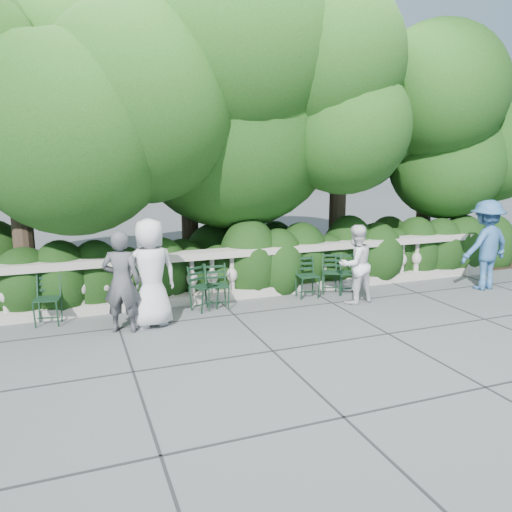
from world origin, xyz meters
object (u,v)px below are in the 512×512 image
object	(u,v)px
chair_e	(332,295)
person_older_blue	(486,245)
chair_a	(47,327)
chair_d	(348,296)
chair_f	(310,299)
person_casual_man	(355,264)
person_businessman	(150,273)
person_woman_grey	(122,282)
chair_c	(219,311)
chair_b	(209,312)

from	to	relation	value
chair_e	person_older_blue	xyz separation A→B (m)	(3.26, -0.67, 0.95)
chair_a	chair_d	distance (m)	5.66
chair_d	chair_e	xyz separation A→B (m)	(-0.29, 0.15, 0.00)
chair_f	person_casual_man	size ratio (longest dim) A/B	0.55
person_businessman	chair_f	bearing A→B (deg)	177.34
person_woman_grey	person_casual_man	size ratio (longest dim) A/B	1.09
person_older_blue	chair_c	bearing A→B (deg)	-11.27
chair_e	person_businessman	size ratio (longest dim) A/B	0.46
chair_a	person_businessman	xyz separation A→B (m)	(1.65, -0.53, 0.91)
chair_e	chair_b	bearing A→B (deg)	-151.85
person_woman_grey	person_older_blue	bearing A→B (deg)	-159.34
chair_b	chair_d	distance (m)	2.92
chair_b	chair_f	size ratio (longest dim) A/B	1.00
chair_f	person_businessman	distance (m)	3.32
chair_c	chair_f	world-z (taller)	same
person_woman_grey	chair_a	bearing A→B (deg)	-7.77
chair_f	person_woman_grey	xyz separation A→B (m)	(-3.64, -0.55, 0.83)
person_businessman	person_casual_man	distance (m)	3.87
person_businessman	person_older_blue	bearing A→B (deg)	168.30
chair_d	chair_f	xyz separation A→B (m)	(-0.85, 0.06, 0.00)
chair_c	chair_e	bearing A→B (deg)	10.62
chair_c	person_businessman	world-z (taller)	person_businessman
chair_e	person_casual_man	distance (m)	0.97
chair_a	chair_d	world-z (taller)	same
chair_b	chair_c	distance (m)	0.18
chair_b	person_woman_grey	world-z (taller)	person_woman_grey
chair_c	person_casual_man	distance (m)	2.74
chair_b	chair_d	size ratio (longest dim) A/B	1.00
chair_b	person_older_blue	bearing A→B (deg)	-29.29
person_businessman	person_casual_man	size ratio (longest dim) A/B	1.19
person_woman_grey	chair_b	bearing A→B (deg)	-141.63
chair_b	chair_e	distance (m)	2.63
chair_e	chair_f	world-z (taller)	same
chair_c	person_older_blue	size ratio (longest dim) A/B	0.44
chair_a	chair_e	size ratio (longest dim) A/B	1.00
chair_f	person_businessman	xyz separation A→B (m)	(-3.16, -0.44, 0.91)
chair_a	person_woman_grey	world-z (taller)	person_woman_grey
chair_f	chair_b	bearing A→B (deg)	-173.01
chair_d	person_woman_grey	xyz separation A→B (m)	(-4.49, -0.49, 0.83)
person_casual_man	person_woman_grey	bearing A→B (deg)	-8.52
chair_b	chair_e	size ratio (longest dim) A/B	1.00
person_older_blue	chair_a	bearing A→B (deg)	-10.71
chair_e	person_casual_man	size ratio (longest dim) A/B	0.55
chair_a	chair_c	bearing A→B (deg)	7.35
chair_a	chair_b	distance (m)	2.74
person_casual_man	chair_e	bearing A→B (deg)	-85.13
person_businessman	person_casual_man	world-z (taller)	person_businessman
chair_f	person_casual_man	bearing A→B (deg)	-29.21
person_businessman	person_woman_grey	size ratio (longest dim) A/B	1.10
person_older_blue	person_casual_man	bearing A→B (deg)	-7.87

